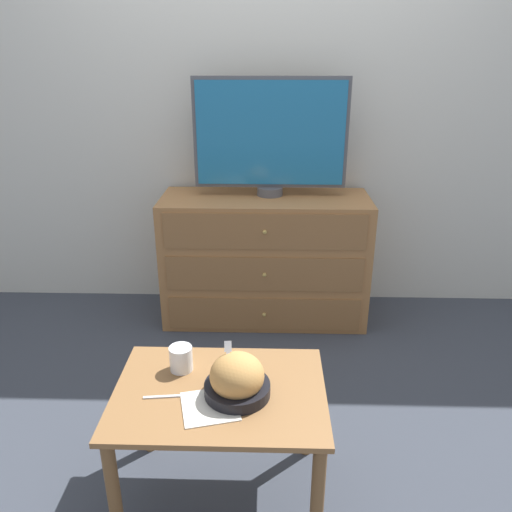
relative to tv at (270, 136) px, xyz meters
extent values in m
plane|color=#383D47|center=(-0.04, 0.21, -1.11)|extent=(12.00, 12.00, 0.00)
cube|color=silver|center=(-0.04, 0.23, 0.19)|extent=(12.00, 0.05, 2.60)
cube|color=#9E6B3D|center=(-0.03, -0.05, -0.72)|extent=(1.21, 0.46, 0.77)
cube|color=brown|center=(-0.03, -0.28, -0.98)|extent=(1.11, 0.01, 0.20)
sphere|color=tan|center=(-0.03, -0.29, -0.98)|extent=(0.02, 0.02, 0.02)
cube|color=brown|center=(-0.03, -0.28, -0.72)|extent=(1.11, 0.01, 0.20)
sphere|color=tan|center=(-0.03, -0.29, -0.72)|extent=(0.02, 0.02, 0.02)
cube|color=brown|center=(-0.03, -0.28, -0.47)|extent=(1.11, 0.01, 0.20)
sphere|color=tan|center=(-0.03, -0.29, -0.47)|extent=(0.02, 0.02, 0.02)
cylinder|color=#515156|center=(0.00, 0.00, -0.32)|extent=(0.15, 0.15, 0.05)
cube|color=#515156|center=(0.00, 0.00, 0.01)|extent=(0.87, 0.04, 0.61)
cube|color=#1E6B9E|center=(0.00, -0.02, 0.01)|extent=(0.83, 0.01, 0.57)
cube|color=olive|center=(-0.16, -1.44, -0.64)|extent=(0.72, 0.52, 0.02)
cylinder|color=brown|center=(-0.49, -1.67, -0.88)|extent=(0.04, 0.04, 0.46)
cylinder|color=brown|center=(0.16, -1.67, -0.88)|extent=(0.04, 0.04, 0.46)
cylinder|color=brown|center=(-0.49, -1.22, -0.88)|extent=(0.04, 0.04, 0.46)
cylinder|color=brown|center=(0.16, -1.22, -0.88)|extent=(0.04, 0.04, 0.46)
cylinder|color=black|center=(-0.10, -1.46, -0.61)|extent=(0.22, 0.22, 0.04)
ellipsoid|color=tan|center=(-0.10, -1.46, -0.56)|extent=(0.18, 0.18, 0.15)
cube|color=silver|center=(-0.13, -1.47, -0.54)|extent=(0.02, 0.09, 0.14)
cube|color=silver|center=(-0.13, -1.42, -0.47)|extent=(0.03, 0.02, 0.03)
cylinder|color=beige|center=(-0.31, -1.33, -0.60)|extent=(0.08, 0.08, 0.06)
cylinder|color=white|center=(-0.31, -1.33, -0.58)|extent=(0.08, 0.08, 0.09)
cube|color=silver|center=(-0.19, -1.53, -0.63)|extent=(0.22, 0.22, 0.00)
cube|color=silver|center=(-0.33, -1.48, -0.63)|extent=(0.17, 0.03, 0.01)
camera|label=1|loc=(0.00, -2.84, 0.44)|focal=35.00mm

